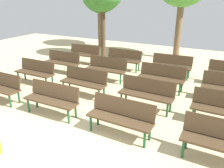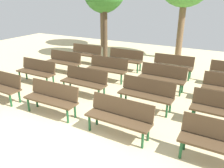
% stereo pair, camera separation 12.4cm
% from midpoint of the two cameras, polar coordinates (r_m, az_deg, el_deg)
% --- Properties ---
extents(ground_plane, '(24.00, 24.00, 0.00)m').
position_cam_midpoint_polar(ground_plane, '(5.13, -16.87, -17.24)').
color(ground_plane, beige).
extents(bench_r0_c0, '(1.61, 0.52, 0.87)m').
position_cam_midpoint_polar(bench_r0_c0, '(7.96, -25.66, -0.02)').
color(bench_r0_c0, '#4C3823').
rests_on(bench_r0_c0, ground_plane).
extents(bench_r0_c1, '(1.60, 0.49, 0.87)m').
position_cam_midpoint_polar(bench_r0_c1, '(6.49, -14.26, -3.12)').
color(bench_r0_c1, '#4C3823').
rests_on(bench_r0_c1, ground_plane).
extents(bench_r0_c2, '(1.61, 0.53, 0.87)m').
position_cam_midpoint_polar(bench_r0_c2, '(5.38, 2.53, -7.81)').
color(bench_r0_c2, '#4C3823').
rests_on(bench_r0_c2, ground_plane).
extents(bench_r0_c3, '(1.61, 0.50, 0.87)m').
position_cam_midpoint_polar(bench_r0_c3, '(5.02, 26.51, -12.70)').
color(bench_r0_c3, '#4C3823').
rests_on(bench_r0_c3, ground_plane).
extents(bench_r1_c0, '(1.60, 0.49, 0.87)m').
position_cam_midpoint_polar(bench_r1_c0, '(8.96, -17.91, 3.33)').
color(bench_r1_c0, '#4C3823').
rests_on(bench_r1_c0, ground_plane).
extents(bench_r1_c1, '(1.61, 0.52, 0.87)m').
position_cam_midpoint_polar(bench_r1_c1, '(7.56, -6.40, 0.96)').
color(bench_r1_c1, '#4C3823').
rests_on(bench_r1_c1, ground_plane).
extents(bench_r1_c2, '(1.61, 0.53, 0.87)m').
position_cam_midpoint_polar(bench_r1_c2, '(6.66, 9.14, -2.08)').
color(bench_r1_c2, '#4C3823').
rests_on(bench_r1_c2, ground_plane).
extents(bench_r2_c0, '(1.60, 0.48, 0.87)m').
position_cam_midpoint_polar(bench_r2_c0, '(10.01, -11.58, 5.80)').
color(bench_r2_c0, '#4C3823').
rests_on(bench_r2_c0, ground_plane).
extents(bench_r2_c1, '(1.61, 0.51, 0.87)m').
position_cam_midpoint_polar(bench_r2_c1, '(8.86, -0.70, 4.21)').
color(bench_r2_c1, '#4C3823').
rests_on(bench_r2_c1, ground_plane).
extents(bench_r2_c2, '(1.61, 0.51, 0.87)m').
position_cam_midpoint_polar(bench_r2_c2, '(8.07, 12.90, 1.90)').
color(bench_r2_c2, '#4C3823').
rests_on(bench_r2_c2, ground_plane).
extents(bench_r3_c0, '(1.61, 0.52, 0.87)m').
position_cam_midpoint_polar(bench_r3_c0, '(11.20, -6.29, 7.76)').
color(bench_r3_c0, '#4C3823').
rests_on(bench_r3_c0, ground_plane).
extents(bench_r3_c1, '(1.60, 0.49, 0.87)m').
position_cam_midpoint_polar(bench_r3_c1, '(10.16, 3.61, 6.42)').
color(bench_r3_c1, '#4C3823').
rests_on(bench_r3_c1, ground_plane).
extents(bench_r3_c2, '(1.61, 0.52, 0.87)m').
position_cam_midpoint_polar(bench_r3_c2, '(9.54, 15.30, 4.69)').
color(bench_r3_c2, '#4C3823').
rests_on(bench_r3_c2, ground_plane).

